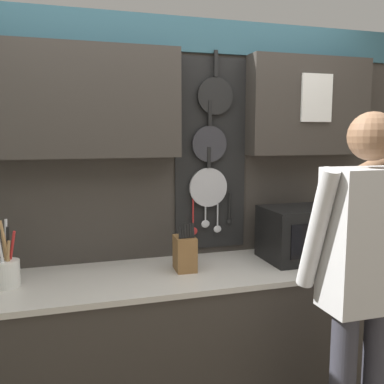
% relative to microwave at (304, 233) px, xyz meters
% --- Properties ---
extents(base_cabinet_counter, '(2.53, 0.64, 0.90)m').
position_rel_microwave_xyz_m(base_cabinet_counter, '(-0.71, -0.02, -0.61)').
color(base_cabinet_counter, '#38332D').
rests_on(base_cabinet_counter, ground_plane).
extents(back_wall_unit, '(3.10, 0.22, 2.33)m').
position_rel_microwave_xyz_m(back_wall_unit, '(-0.73, 0.27, 0.40)').
color(back_wall_unit, '#38332D').
rests_on(back_wall_unit, ground_plane).
extents(microwave, '(0.49, 0.35, 0.32)m').
position_rel_microwave_xyz_m(microwave, '(0.00, 0.00, 0.00)').
color(microwave, black).
rests_on(microwave, base_cabinet_counter).
extents(knife_block, '(0.12, 0.15, 0.28)m').
position_rel_microwave_xyz_m(knife_block, '(-0.75, 0.00, -0.06)').
color(knife_block, brown).
rests_on(knife_block, base_cabinet_counter).
extents(utensil_crock, '(0.12, 0.12, 0.34)m').
position_rel_microwave_xyz_m(utensil_crock, '(-1.67, 0.00, -0.07)').
color(utensil_crock, white).
rests_on(utensil_crock, base_cabinet_counter).
extents(person, '(0.54, 0.65, 1.75)m').
position_rel_microwave_xyz_m(person, '(-0.09, -0.64, -0.01)').
color(person, '#383842').
rests_on(person, ground_plane).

